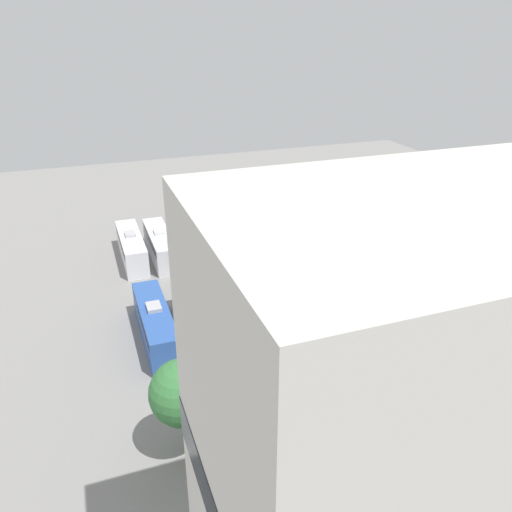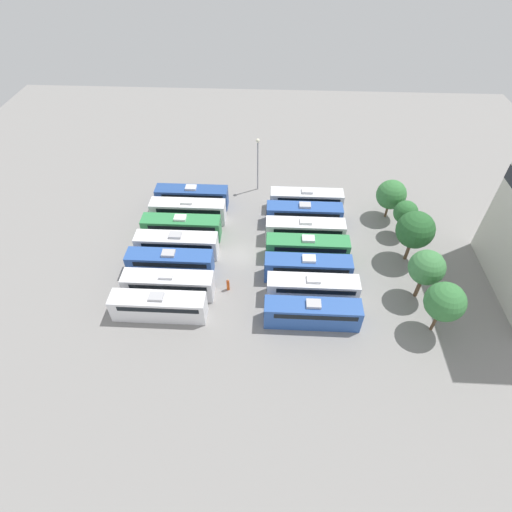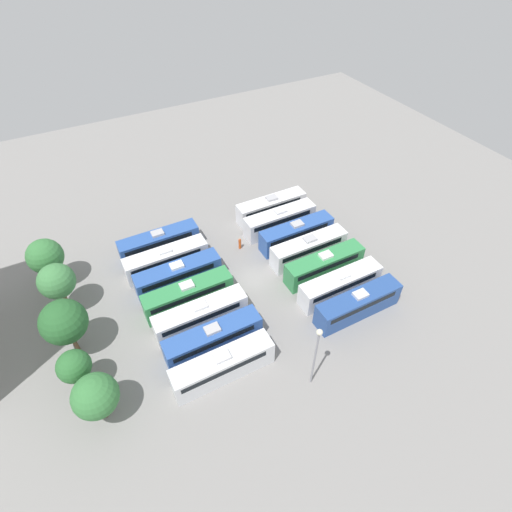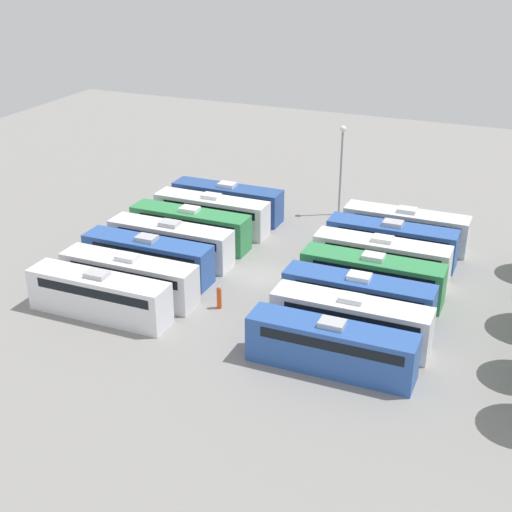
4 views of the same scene
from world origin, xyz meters
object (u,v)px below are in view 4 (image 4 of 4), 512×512
(bus_9, at_px, (382,257))
(bus_12, at_px, (351,319))
(bus_13, at_px, (331,346))
(worker_person, at_px, (219,298))
(bus_11, at_px, (358,297))
(bus_2, at_px, (191,226))
(bus_4, at_px, (148,257))
(bus_1, at_px, (212,212))
(bus_7, at_px, (406,227))
(bus_0, at_px, (228,201))
(bus_3, at_px, (171,241))
(bus_8, at_px, (392,241))
(light_pole, at_px, (342,156))
(bus_5, at_px, (129,277))
(bus_10, at_px, (372,276))
(bus_6, at_px, (99,294))

(bus_9, bearing_deg, bus_12, 2.61)
(bus_13, relative_size, worker_person, 5.85)
(bus_11, bearing_deg, bus_2, -112.39)
(bus_11, bearing_deg, bus_4, -90.30)
(bus_1, xyz_separation_m, bus_7, (-3.42, 17.20, 0.00))
(bus_0, bearing_deg, bus_13, 38.79)
(bus_11, bearing_deg, bus_12, 6.92)
(bus_3, xyz_separation_m, bus_8, (-7.22, 16.99, 0.00))
(bus_4, distance_m, bus_11, 17.25)
(bus_2, distance_m, worker_person, 12.06)
(worker_person, bearing_deg, bus_3, -129.39)
(bus_3, bearing_deg, bus_9, 102.23)
(light_pole, bearing_deg, bus_5, -22.85)
(bus_5, xyz_separation_m, bus_10, (-7.20, 16.80, 0.00))
(light_pole, bearing_deg, bus_8, 40.12)
(bus_0, bearing_deg, worker_person, 22.89)
(bus_4, bearing_deg, bus_6, 0.79)
(bus_8, height_order, bus_11, same)
(bus_10, relative_size, bus_12, 1.00)
(bus_0, relative_size, bus_8, 1.00)
(bus_2, relative_size, bus_9, 1.00)
(bus_5, height_order, bus_6, same)
(bus_3, distance_m, bus_10, 17.14)
(bus_8, bearing_deg, light_pole, -139.88)
(bus_5, distance_m, bus_7, 24.63)
(bus_6, relative_size, bus_11, 1.00)
(bus_8, bearing_deg, bus_12, 1.92)
(bus_2, xyz_separation_m, bus_6, (13.87, -0.07, 0.00))
(bus_10, bearing_deg, bus_12, 2.62)
(bus_13, bearing_deg, bus_2, -129.05)
(bus_12, bearing_deg, bus_4, -100.94)
(bus_11, height_order, worker_person, bus_11)
(bus_1, xyz_separation_m, bus_13, (17.73, 17.01, 0.00))
(bus_3, xyz_separation_m, light_pole, (-15.64, 9.90, 4.16))
(bus_6, relative_size, bus_9, 1.00)
(bus_2, relative_size, bus_7, 1.00)
(bus_11, bearing_deg, bus_13, 1.57)
(bus_3, distance_m, bus_8, 18.46)
(bus_5, relative_size, light_pole, 1.22)
(bus_10, bearing_deg, bus_7, 178.38)
(bus_4, height_order, bus_5, same)
(bus_4, height_order, bus_6, same)
(bus_3, bearing_deg, bus_7, 121.51)
(bus_3, bearing_deg, bus_1, 178.07)
(bus_4, height_order, worker_person, bus_4)
(bus_2, relative_size, bus_8, 1.00)
(bus_9, height_order, bus_13, same)
(bus_5, distance_m, light_pole, 24.95)
(bus_4, relative_size, bus_10, 1.00)
(bus_6, relative_size, worker_person, 5.85)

